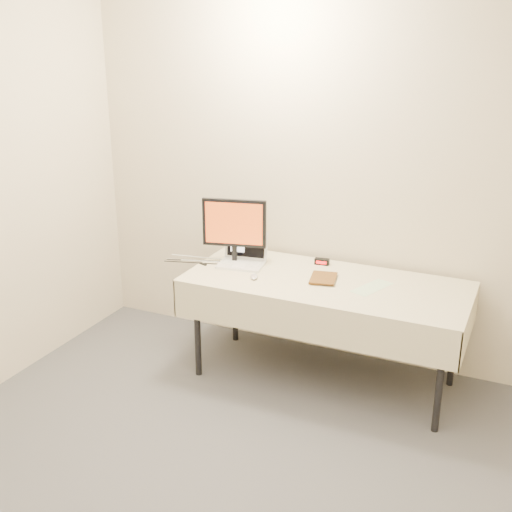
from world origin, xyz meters
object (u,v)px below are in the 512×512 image
at_px(monitor, 234,226).
at_px(table, 326,290).
at_px(laptop, 243,256).
at_px(book, 311,263).

bearing_deg(monitor, table, -18.30).
height_order(table, monitor, monitor).
distance_m(laptop, monitor, 0.23).
distance_m(laptop, book, 0.55).
bearing_deg(laptop, table, -15.07).
xyz_separation_m(laptop, monitor, (-0.06, -0.01, 0.22)).
relative_size(table, laptop, 5.36).
relative_size(laptop, monitor, 0.75).
bearing_deg(book, table, -6.81).
height_order(laptop, monitor, monitor).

